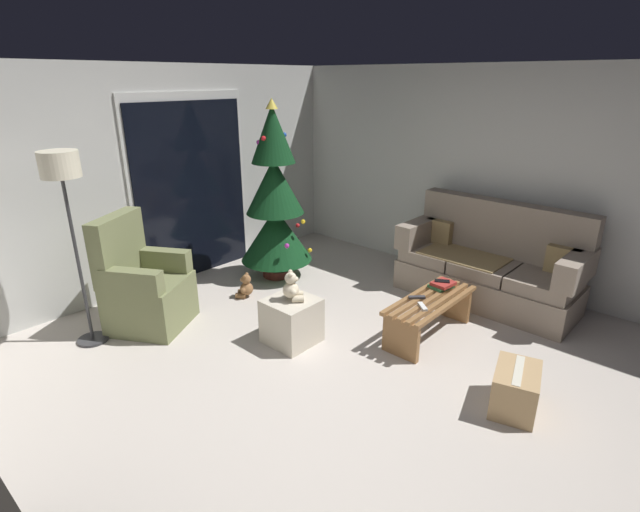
# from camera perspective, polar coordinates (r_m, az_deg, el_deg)

# --- Properties ---
(ground_plane) EXTENTS (7.00, 7.00, 0.00)m
(ground_plane) POSITION_cam_1_polar(r_m,az_deg,el_deg) (3.98, 3.77, -15.52)
(ground_plane) COLOR #BCB2A8
(wall_back) EXTENTS (5.72, 0.12, 2.50)m
(wall_back) POSITION_cam_1_polar(r_m,az_deg,el_deg) (5.74, -20.85, 8.29)
(wall_back) COLOR beige
(wall_back) RESTS_ON ground
(wall_right) EXTENTS (0.12, 6.00, 2.50)m
(wall_right) POSITION_cam_1_polar(r_m,az_deg,el_deg) (5.86, 21.96, 8.38)
(wall_right) COLOR beige
(wall_right) RESTS_ON ground
(patio_door_frame) EXTENTS (1.60, 0.02, 2.20)m
(patio_door_frame) POSITION_cam_1_polar(r_m,az_deg,el_deg) (6.00, -15.18, 7.95)
(patio_door_frame) COLOR silver
(patio_door_frame) RESTS_ON ground
(patio_door_glass) EXTENTS (1.50, 0.02, 2.10)m
(patio_door_glass) POSITION_cam_1_polar(r_m,az_deg,el_deg) (6.00, -15.04, 7.47)
(patio_door_glass) COLOR black
(patio_door_glass) RESTS_ON ground
(couch) EXTENTS (0.81, 1.95, 1.08)m
(couch) POSITION_cam_1_polar(r_m,az_deg,el_deg) (5.57, 19.66, -1.09)
(couch) COLOR gray
(couch) RESTS_ON ground
(coffee_table) EXTENTS (1.10, 0.40, 0.40)m
(coffee_table) POSITION_cam_1_polar(r_m,az_deg,el_deg) (4.67, 13.02, -6.43)
(coffee_table) COLOR olive
(coffee_table) RESTS_ON ground
(remote_white) EXTENTS (0.13, 0.15, 0.02)m
(remote_white) POSITION_cam_1_polar(r_m,az_deg,el_deg) (4.41, 12.20, -5.95)
(remote_white) COLOR silver
(remote_white) RESTS_ON coffee_table
(remote_graphite) EXTENTS (0.14, 0.14, 0.02)m
(remote_graphite) POSITION_cam_1_polar(r_m,az_deg,el_deg) (4.58, 11.55, -4.88)
(remote_graphite) COLOR #333338
(remote_graphite) RESTS_ON coffee_table
(book_stack) EXTENTS (0.25, 0.22, 0.06)m
(book_stack) POSITION_cam_1_polar(r_m,az_deg,el_deg) (4.86, 14.45, -3.35)
(book_stack) COLOR #337042
(book_stack) RESTS_ON coffee_table
(cell_phone) EXTENTS (0.13, 0.16, 0.01)m
(cell_phone) POSITION_cam_1_polar(r_m,az_deg,el_deg) (4.86, 14.45, -2.92)
(cell_phone) COLOR black
(cell_phone) RESTS_ON book_stack
(christmas_tree) EXTENTS (0.87, 0.87, 2.14)m
(christmas_tree) POSITION_cam_1_polar(r_m,az_deg,el_deg) (5.73, -5.42, 6.36)
(christmas_tree) COLOR #4C1E19
(christmas_tree) RESTS_ON ground
(armchair) EXTENTS (0.94, 0.94, 1.13)m
(armchair) POSITION_cam_1_polar(r_m,az_deg,el_deg) (5.00, -20.37, -3.61)
(armchair) COLOR olive
(armchair) RESTS_ON ground
(floor_lamp) EXTENTS (0.32, 0.32, 1.78)m
(floor_lamp) POSITION_cam_1_polar(r_m,az_deg,el_deg) (4.58, -28.44, 7.58)
(floor_lamp) COLOR #2D2D30
(floor_lamp) RESTS_ON ground
(ottoman) EXTENTS (0.44, 0.44, 0.43)m
(ottoman) POSITION_cam_1_polar(r_m,az_deg,el_deg) (4.49, -3.42, -7.75)
(ottoman) COLOR beige
(ottoman) RESTS_ON ground
(teddy_bear_cream) EXTENTS (0.21, 0.21, 0.29)m
(teddy_bear_cream) POSITION_cam_1_polar(r_m,az_deg,el_deg) (4.34, -3.38, -3.84)
(teddy_bear_cream) COLOR beige
(teddy_bear_cream) RESTS_ON ottoman
(teddy_bear_chestnut_by_tree) EXTENTS (0.21, 0.22, 0.29)m
(teddy_bear_chestnut_by_tree) POSITION_cam_1_polar(r_m,az_deg,el_deg) (5.46, -8.92, -3.70)
(teddy_bear_chestnut_by_tree) COLOR brown
(teddy_bear_chestnut_by_tree) RESTS_ON ground
(cardboard_box_taped_mid_floor) EXTENTS (0.53, 0.43, 0.33)m
(cardboard_box_taped_mid_floor) POSITION_cam_1_polar(r_m,az_deg,el_deg) (3.96, 22.39, -14.56)
(cardboard_box_taped_mid_floor) COLOR tan
(cardboard_box_taped_mid_floor) RESTS_ON ground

